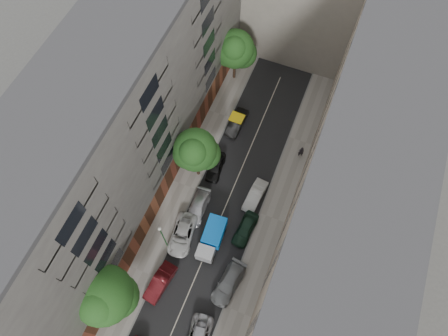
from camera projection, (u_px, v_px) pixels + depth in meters
The scene contains 20 objects.
ground at pixel (228, 201), 46.77m from camera, with size 120.00×120.00×0.00m, color #4C4C49.
road_surface at pixel (228, 201), 46.77m from camera, with size 8.00×44.00×0.02m, color black.
sidewalk_left at pixel (185, 185), 47.62m from camera, with size 3.00×44.00×0.15m, color gray.
sidewalk_right at pixel (272, 218), 45.80m from camera, with size 3.00×44.00×0.15m, color gray.
building_left at pixel (126, 126), 39.64m from camera, with size 8.00×44.00×20.00m, color #4F4D4A.
building_right at pixel (342, 203), 36.00m from camera, with size 8.00×44.00×20.00m, color tan.
tarp_truck at pixel (212, 238), 43.50m from camera, with size 2.28×5.09×2.29m.
car_left_1 at pixel (160, 282), 41.92m from camera, with size 1.57×4.50×1.48m, color #4F0F13.
car_left_2 at pixel (182, 235), 44.25m from camera, with size 2.40×5.20×1.44m, color silver.
car_left_3 at pixel (198, 207), 45.71m from camera, with size 1.92×4.73×1.37m, color silver.
car_left_4 at pixel (216, 167), 48.03m from camera, with size 1.66×4.13×1.41m, color black.
car_left_5 at pixel (237, 123), 50.79m from camera, with size 1.55×4.46×1.47m, color black.
car_right_1 at pixel (229, 283), 41.88m from camera, with size 2.07×5.09×1.48m, color gray.
car_right_2 at pixel (245, 229), 44.51m from camera, with size 1.75×4.36×1.48m, color #142F20.
car_right_3 at pixel (255, 196), 46.33m from camera, with size 1.51×4.33×1.43m, color silver.
tree_near at pixel (105, 297), 36.74m from camera, with size 5.86×5.66×8.27m.
tree_mid at pixel (196, 152), 43.06m from camera, with size 5.11×4.81×8.50m.
tree_far at pixel (235, 51), 50.02m from camera, with size 5.21×4.92×8.00m.
lamp_post at pixel (163, 236), 40.72m from camera, with size 0.36×0.36×6.40m.
pedestrian at pixel (301, 152), 48.51m from camera, with size 0.69×0.45×1.88m, color black.
Camera 1 is at (6.05, -16.23, 43.63)m, focal length 32.00 mm.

